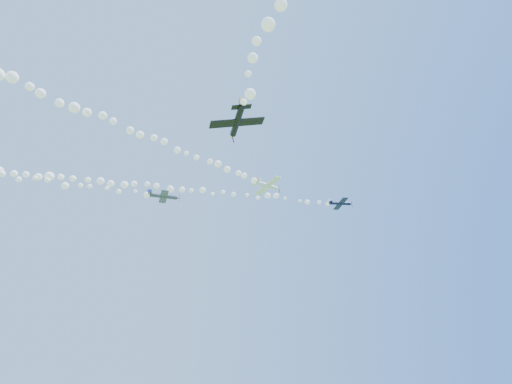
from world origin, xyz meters
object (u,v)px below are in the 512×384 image
object	(u,v)px
plane_white	(267,185)
plane_grey	(164,196)
plane_navy	(340,203)
plane_black	(237,122)

from	to	relation	value
plane_white	plane_grey	world-z (taller)	plane_white
plane_navy	plane_black	xyz separation A→B (m)	(-34.42, -36.54, -13.34)
plane_navy	plane_grey	xyz separation A→B (m)	(-39.63, 1.43, -4.17)
plane_white	plane_grey	bearing A→B (deg)	150.60
plane_navy	plane_grey	bearing A→B (deg)	-175.50
plane_navy	plane_grey	size ratio (longest dim) A/B	0.92
plane_grey	plane_black	world-z (taller)	plane_grey
plane_navy	plane_white	bearing A→B (deg)	-167.99
plane_navy	plane_grey	world-z (taller)	plane_navy
plane_grey	plane_black	size ratio (longest dim) A/B	1.04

